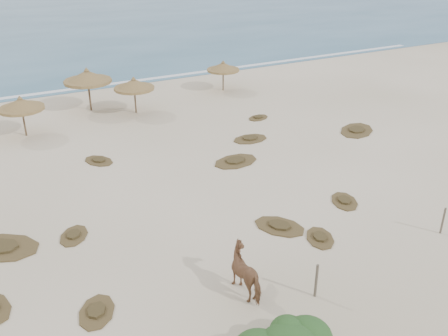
{
  "coord_description": "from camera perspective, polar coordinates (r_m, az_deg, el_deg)",
  "views": [
    {
      "loc": [
        -8.47,
        -14.49,
        11.85
      ],
      "look_at": [
        1.68,
        5.0,
        1.24
      ],
      "focal_mm": 40.0,
      "sensor_mm": 36.0,
      "label": 1
    }
  ],
  "objects": [
    {
      "name": "ground",
      "position": [
        20.54,
        2.31,
        -9.47
      ],
      "size": [
        160.0,
        160.0,
        0.0
      ],
      "primitive_type": "plane",
      "color": "beige",
      "rests_on": "ground"
    },
    {
      "name": "ocean",
      "position": [
        90.67,
        -22.88,
        16.36
      ],
      "size": [
        200.0,
        100.0,
        0.01
      ],
      "primitive_type": "cube",
      "color": "#24516E",
      "rests_on": "ground"
    },
    {
      "name": "foam_line",
      "position": [
        43.03,
        -15.26,
        8.89
      ],
      "size": [
        70.0,
        0.6,
        0.01
      ],
      "primitive_type": "cube",
      "color": "silver",
      "rests_on": "ground"
    },
    {
      "name": "palapa_2",
      "position": [
        33.31,
        -22.2,
        6.7
      ],
      "size": [
        3.07,
        3.07,
        2.62
      ],
      "rotation": [
        0.0,
        0.0,
        -0.11
      ],
      "color": "brown",
      "rests_on": "ground"
    },
    {
      "name": "palapa_3",
      "position": [
        36.67,
        -15.35,
        9.97
      ],
      "size": [
        4.38,
        4.38,
        3.12
      ],
      "rotation": [
        0.0,
        0.0,
        0.41
      ],
      "color": "brown",
      "rests_on": "ground"
    },
    {
      "name": "palapa_4",
      "position": [
        35.52,
        -10.25,
        9.34
      ],
      "size": [
        2.82,
        2.82,
        2.63
      ],
      "rotation": [
        0.0,
        0.0,
        0.0
      ],
      "color": "brown",
      "rests_on": "ground"
    },
    {
      "name": "palapa_5",
      "position": [
        40.29,
        -0.1,
        11.45
      ],
      "size": [
        2.99,
        2.99,
        2.43
      ],
      "rotation": [
        0.0,
        0.0,
        0.17
      ],
      "color": "brown",
      "rests_on": "ground"
    },
    {
      "name": "horse",
      "position": [
        18.08,
        2.79,
        -11.77
      ],
      "size": [
        1.09,
        2.06,
        1.67
      ],
      "primitive_type": "imported",
      "rotation": [
        0.0,
        0.0,
        3.24
      ],
      "color": "#916242",
      "rests_on": "ground"
    },
    {
      "name": "fence_post_near",
      "position": [
        18.22,
        10.5,
        -12.55
      ],
      "size": [
        0.11,
        0.11,
        1.36
      ],
      "primitive_type": "cylinder",
      "rotation": [
        0.0,
        0.0,
        0.13
      ],
      "color": "brown",
      "rests_on": "ground"
    },
    {
      "name": "fence_post_far",
      "position": [
        23.23,
        23.74,
        -5.54
      ],
      "size": [
        0.11,
        0.11,
        1.25
      ],
      "primitive_type": "cylinder",
      "rotation": [
        0.0,
        0.0,
        -0.2
      ],
      "color": "brown",
      "rests_on": "ground"
    },
    {
      "name": "scrub_1",
      "position": [
        22.56,
        -24.04,
        -8.29
      ],
      "size": [
        3.73,
        3.46,
        0.16
      ],
      "rotation": [
        0.0,
        0.0,
        2.54
      ],
      "color": "brown",
      "rests_on": "ground"
    },
    {
      "name": "scrub_2",
      "position": [
        22.31,
        -16.79,
        -7.39
      ],
      "size": [
        1.79,
        2.03,
        0.16
      ],
      "rotation": [
        0.0,
        0.0,
        1.08
      ],
      "color": "brown",
      "rests_on": "ground"
    },
    {
      "name": "scrub_3",
      "position": [
        27.94,
        1.33,
        0.8
      ],
      "size": [
        2.87,
        2.07,
        0.16
      ],
      "rotation": [
        0.0,
        0.0,
        0.13
      ],
      "color": "brown",
      "rests_on": "ground"
    },
    {
      "name": "scrub_4",
      "position": [
        24.59,
        13.6,
        -3.69
      ],
      "size": [
        1.86,
        2.18,
        0.16
      ],
      "rotation": [
        0.0,
        0.0,
        1.14
      ],
      "color": "brown",
      "rests_on": "ground"
    },
    {
      "name": "scrub_5",
      "position": [
        33.4,
        14.91,
        4.19
      ],
      "size": [
        3.56,
        3.24,
        0.16
      ],
      "rotation": [
        0.0,
        0.0,
        0.57
      ],
      "color": "brown",
      "rests_on": "ground"
    },
    {
      "name": "scrub_7",
      "position": [
        30.99,
        3.01,
        3.36
      ],
      "size": [
        2.26,
        1.49,
        0.16
      ],
      "rotation": [
        0.0,
        0.0,
        0.02
      ],
      "color": "brown",
      "rests_on": "ground"
    },
    {
      "name": "scrub_9",
      "position": [
        22.13,
        6.37,
        -6.62
      ],
      "size": [
        2.53,
        2.77,
        0.16
      ],
      "rotation": [
        0.0,
        0.0,
        2.14
      ],
      "color": "brown",
      "rests_on": "ground"
    },
    {
      "name": "scrub_10",
      "position": [
        34.6,
        3.94,
        5.78
      ],
      "size": [
        1.82,
        1.45,
        0.16
      ],
      "rotation": [
        0.0,
        0.0,
        0.3
      ],
      "color": "brown",
      "rests_on": "ground"
    },
    {
      "name": "scrub_11",
      "position": [
        18.2,
        -14.35,
        -15.61
      ],
      "size": [
        1.87,
        2.18,
        0.16
      ],
      "rotation": [
        0.0,
        0.0,
        1.13
      ],
      "color": "brown",
      "rests_on": "ground"
    },
    {
      "name": "scrub_12",
      "position": [
        21.62,
        10.92,
        -7.83
      ],
      "size": [
        1.74,
        2.06,
        0.16
      ],
      "rotation": [
        0.0,
        0.0,
        1.16
      ],
      "color": "brown",
      "rests_on": "ground"
    },
    {
      "name": "scrub_13",
      "position": [
        28.87,
        -14.12,
        0.83
      ],
      "size": [
        1.94,
        2.22,
        0.16
      ],
      "rotation": [
        0.0,
        0.0,
        2.05
      ],
      "color": "brown",
      "rests_on": "ground"
    }
  ]
}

